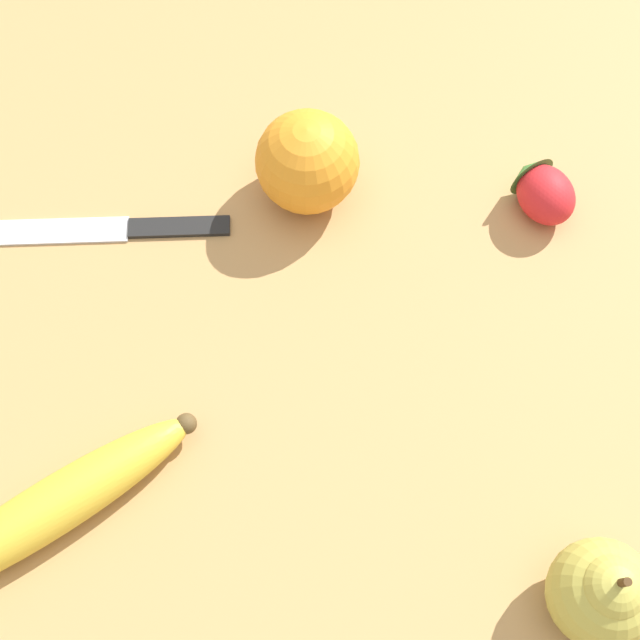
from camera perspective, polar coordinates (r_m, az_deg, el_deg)
The scene contains 6 objects.
ground_plane at distance 0.66m, azimuth -4.42°, elevation 0.22°, with size 3.00×3.00×0.00m, color tan.
banana at distance 0.62m, azimuth -17.01°, elevation -11.55°, with size 0.19×0.16×0.04m.
orange at distance 0.68m, azimuth -0.81°, elevation 10.09°, with size 0.08×0.08×0.08m.
pear at distance 0.59m, azimuth 17.67°, elevation -16.30°, with size 0.07×0.07×0.09m.
strawberry at distance 0.71m, azimuth 14.06°, elevation 8.02°, with size 0.06×0.07×0.04m.
paring_knife at distance 0.71m, azimuth -12.51°, elevation 5.77°, with size 0.18×0.03×0.01m.
Camera 1 is at (0.06, -0.28, 0.60)m, focal length 50.00 mm.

